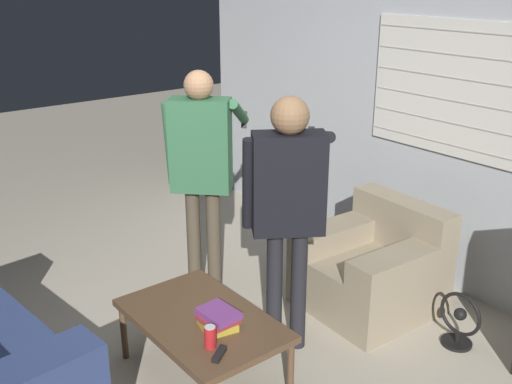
% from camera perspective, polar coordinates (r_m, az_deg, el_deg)
% --- Properties ---
extents(ground_plane, '(16.00, 16.00, 0.00)m').
position_cam_1_polar(ground_plane, '(3.93, -4.95, -15.57)').
color(ground_plane, '#B2A893').
extents(wall_back, '(5.20, 0.08, 2.55)m').
position_cam_1_polar(wall_back, '(4.72, 15.69, 7.11)').
color(wall_back, '#ADB2B7').
rests_on(wall_back, ground_plane).
extents(armchair_beige, '(0.88, 0.89, 0.75)m').
position_cam_1_polar(armchair_beige, '(4.42, 11.16, -7.03)').
color(armchair_beige, gray).
rests_on(armchair_beige, ground_plane).
extents(coffee_table, '(1.01, 0.64, 0.41)m').
position_cam_1_polar(coffee_table, '(3.58, -5.16, -12.28)').
color(coffee_table, brown).
rests_on(coffee_table, ground_plane).
extents(person_left_standing, '(0.49, 0.81, 1.69)m').
position_cam_1_polar(person_left_standing, '(4.15, -5.21, 3.04)').
color(person_left_standing, '#4C4233').
rests_on(person_left_standing, ground_plane).
extents(person_right_standing, '(0.58, 0.79, 1.64)m').
position_cam_1_polar(person_right_standing, '(3.56, 3.08, -0.27)').
color(person_right_standing, black).
rests_on(person_right_standing, ground_plane).
extents(book_stack, '(0.23, 0.21, 0.11)m').
position_cam_1_polar(book_stack, '(3.43, -3.62, -11.99)').
color(book_stack, gold).
rests_on(book_stack, coffee_table).
extents(soda_can, '(0.07, 0.07, 0.13)m').
position_cam_1_polar(soda_can, '(3.27, -4.38, -13.60)').
color(soda_can, red).
rests_on(soda_can, coffee_table).
extents(spare_remote, '(0.11, 0.13, 0.02)m').
position_cam_1_polar(spare_remote, '(3.23, -3.52, -15.16)').
color(spare_remote, black).
rests_on(spare_remote, coffee_table).
extents(floor_fan, '(0.30, 0.20, 0.37)m').
position_cam_1_polar(floor_fan, '(4.17, 18.79, -11.56)').
color(floor_fan, black).
rests_on(floor_fan, ground_plane).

